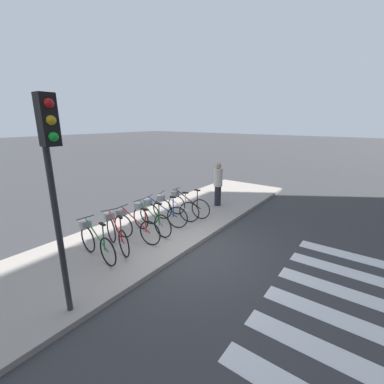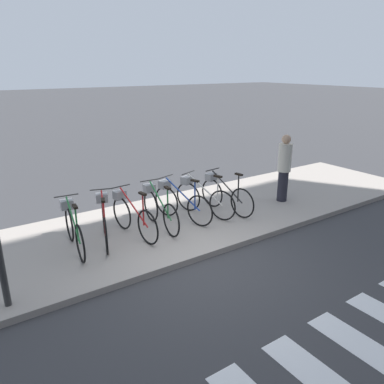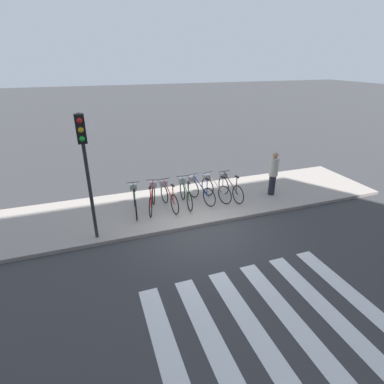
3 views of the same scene
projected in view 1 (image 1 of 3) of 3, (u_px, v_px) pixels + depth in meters
The scene contains 11 objects.
ground_plane at pixel (191, 251), 7.04m from camera, with size 120.00×120.00×0.00m, color #38383A.
sidewalk at pixel (148, 233), 7.98m from camera, with size 15.63×3.37×0.12m.
parked_bicycle_0 at pixel (95, 241), 6.36m from camera, with size 0.46×1.69×1.04m.
parked_bicycle_1 at pixel (116, 232), 6.85m from camera, with size 0.67×1.62×1.04m.
parked_bicycle_2 at pixel (134, 226), 7.27m from camera, with size 0.46×1.69×1.04m.
parked_bicycle_3 at pixel (149, 218), 7.81m from camera, with size 0.46×1.70×1.04m.
parked_bicycle_4 at pixel (161, 212), 8.31m from camera, with size 0.64×1.63×1.04m.
parked_bicycle_5 at pixel (173, 208), 8.77m from camera, with size 0.66×1.62×1.04m.
parked_bicycle_6 at pixel (186, 204), 9.15m from camera, with size 0.46×1.69×1.04m.
pedestrian at pixel (218, 183), 10.21m from camera, with size 0.34×0.34×1.74m.
traffic_light at pixel (52, 166), 3.91m from camera, with size 0.24×0.40×3.71m.
Camera 1 is at (-5.10, -3.77, 3.45)m, focal length 24.00 mm.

